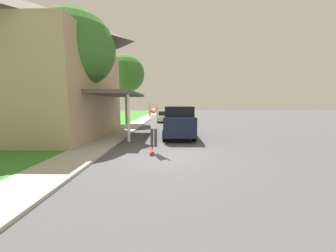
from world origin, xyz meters
name	(u,v)px	position (x,y,z in m)	size (l,w,h in m)	color
ground_plane	(165,156)	(0.00, 0.00, 0.00)	(120.00, 120.00, 0.00)	#49494C
lawn	(62,133)	(-8.00, 6.00, 0.04)	(10.00, 80.00, 0.08)	#387F2D
sidewalk	(120,133)	(-3.60, 6.00, 0.05)	(1.80, 80.00, 0.10)	#ADA89E
house	(40,69)	(-8.45, 4.76, 4.50)	(11.04, 9.34, 8.53)	tan
lawn_tree_near	(77,49)	(-5.31, 3.58, 5.44)	(4.42, 4.42, 7.59)	brown
lawn_tree_far	(126,74)	(-4.54, 12.41, 5.37)	(3.92, 3.92, 7.28)	brown
suv_parked	(178,121)	(0.75, 4.70, 1.10)	(2.02, 4.81, 2.07)	black
car_down_street	(165,116)	(-0.44, 15.79, 0.65)	(1.96, 4.58, 1.32)	silver
skateboarder	(154,124)	(-0.52, 0.41, 1.32)	(0.41, 0.23, 1.95)	#38383D
skateboard	(151,149)	(-0.64, 0.33, 0.21)	(0.28, 0.76, 0.29)	#B73D23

